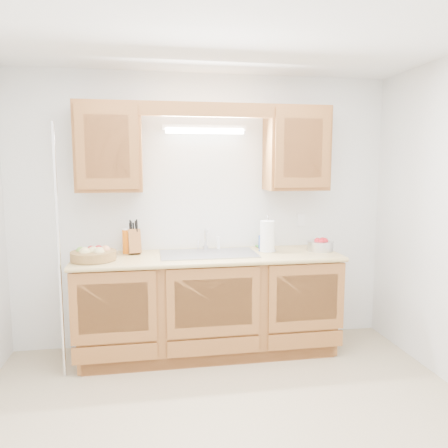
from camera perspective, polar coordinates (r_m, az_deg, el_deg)
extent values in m
plane|color=tan|center=(3.08, 1.34, -25.29)|extent=(3.50, 3.50, 0.00)
plane|color=white|center=(2.71, 1.52, 25.40)|extent=(3.50, 3.50, 0.00)
cube|color=silver|center=(4.09, -2.62, 1.68)|extent=(3.50, 0.02, 2.50)
cube|color=silver|center=(1.22, 15.40, -12.74)|extent=(3.50, 0.02, 2.50)
cube|color=brown|center=(3.96, -2.00, -10.50)|extent=(2.20, 0.60, 0.86)
cube|color=tan|center=(3.84, -2.01, -4.31)|extent=(2.30, 0.63, 0.04)
cube|color=brown|center=(3.89, -14.77, 9.63)|extent=(0.55, 0.33, 0.75)
cube|color=brown|center=(4.09, 9.40, 9.65)|extent=(0.55, 0.33, 0.75)
cube|color=brown|center=(3.79, -2.11, 14.71)|extent=(2.20, 0.05, 0.12)
cylinder|color=white|center=(3.98, -2.50, 12.05)|extent=(0.70, 0.05, 0.05)
cube|color=white|center=(4.01, -2.56, 12.44)|extent=(0.76, 0.06, 0.05)
cube|color=#9E9EA3|center=(3.85, -2.05, -3.91)|extent=(0.84, 0.46, 0.01)
cube|color=#9E9EA3|center=(3.85, -5.16, -5.21)|extent=(0.39, 0.40, 0.16)
cube|color=#9E9EA3|center=(3.90, 1.03, -5.00)|extent=(0.39, 0.40, 0.16)
cylinder|color=silver|center=(4.04, -2.42, -3.12)|extent=(0.06, 0.06, 0.04)
cylinder|color=silver|center=(4.03, -2.43, -2.00)|extent=(0.02, 0.02, 0.16)
cylinder|color=silver|center=(3.96, -2.35, -0.83)|extent=(0.02, 0.12, 0.02)
cylinder|color=white|center=(4.05, -0.74, -2.51)|extent=(0.03, 0.03, 0.12)
cylinder|color=silver|center=(3.60, -20.76, -3.63)|extent=(0.03, 0.03, 2.00)
cube|color=white|center=(4.31, 10.04, 0.54)|extent=(0.08, 0.01, 0.12)
cylinder|color=olive|center=(3.75, -16.69, -3.96)|extent=(0.45, 0.45, 0.07)
sphere|color=#D8C67F|center=(3.71, -17.73, -3.60)|extent=(0.09, 0.09, 0.09)
sphere|color=#D8C67F|center=(3.68, -16.02, -3.60)|extent=(0.09, 0.09, 0.09)
sphere|color=tan|center=(3.77, -15.25, -3.35)|extent=(0.09, 0.09, 0.09)
sphere|color=red|center=(3.80, -16.91, -3.33)|extent=(0.08, 0.08, 0.08)
sphere|color=#72A53F|center=(3.78, -18.19, -3.44)|extent=(0.08, 0.08, 0.08)
sphere|color=#D8C67F|center=(3.73, -16.73, -3.50)|extent=(0.09, 0.09, 0.09)
sphere|color=red|center=(3.83, -16.09, -3.25)|extent=(0.08, 0.08, 0.08)
cube|color=brown|center=(3.94, -11.69, -2.28)|extent=(0.14, 0.19, 0.24)
cylinder|color=black|center=(3.90, -12.17, -0.52)|extent=(0.02, 0.04, 0.09)
cylinder|color=black|center=(3.90, -11.75, -0.45)|extent=(0.02, 0.04, 0.09)
cylinder|color=black|center=(3.90, -11.32, -0.39)|extent=(0.02, 0.04, 0.09)
cylinder|color=black|center=(3.94, -12.01, -0.27)|extent=(0.02, 0.04, 0.09)
cylinder|color=black|center=(3.94, -11.45, -0.20)|extent=(0.02, 0.04, 0.09)
cylinder|color=black|center=(3.97, -12.14, -0.10)|extent=(0.02, 0.04, 0.09)
cylinder|color=black|center=(3.96, -11.30, -0.02)|extent=(0.02, 0.04, 0.09)
cylinder|color=orange|center=(3.96, -12.60, -2.25)|extent=(0.08, 0.08, 0.21)
cylinder|color=white|center=(3.94, -12.64, -0.65)|extent=(0.07, 0.07, 0.01)
imported|color=blue|center=(4.08, 5.23, -2.02)|extent=(0.09, 0.09, 0.19)
cube|color=#CC333F|center=(4.18, 4.89, -3.03)|extent=(0.11, 0.08, 0.01)
cube|color=green|center=(4.18, 4.89, -2.91)|extent=(0.11, 0.08, 0.02)
cylinder|color=silver|center=(3.97, 5.67, -3.55)|extent=(0.16, 0.16, 0.01)
cylinder|color=silver|center=(3.95, 5.70, -1.33)|extent=(0.02, 0.02, 0.32)
cylinder|color=white|center=(3.95, 5.70, -1.54)|extent=(0.17, 0.17, 0.27)
sphere|color=silver|center=(3.93, 5.73, 0.99)|extent=(0.02, 0.02, 0.02)
cylinder|color=silver|center=(4.09, 12.46, -2.81)|extent=(0.30, 0.30, 0.09)
sphere|color=red|center=(4.07, 12.12, -2.20)|extent=(0.06, 0.06, 0.06)
sphere|color=red|center=(4.11, 12.73, -2.13)|extent=(0.06, 0.06, 0.06)
sphere|color=red|center=(4.06, 12.62, -2.25)|extent=(0.06, 0.06, 0.06)
sphere|color=red|center=(4.08, 13.04, -2.21)|extent=(0.06, 0.06, 0.06)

